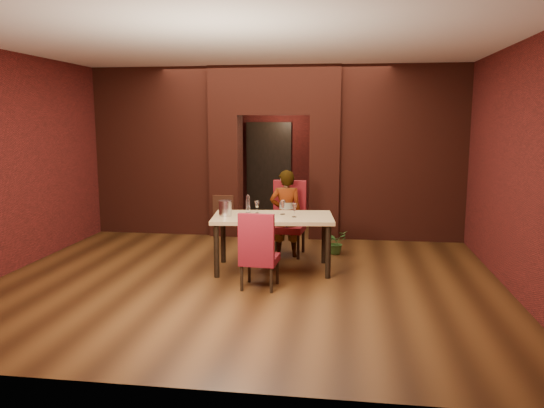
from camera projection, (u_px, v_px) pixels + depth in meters
The scene contains 25 objects.
floor at pixel (258, 262), 8.34m from camera, with size 8.00×8.00×0.00m, color #462811.
ceiling at pixel (257, 52), 7.83m from camera, with size 7.00×8.00×0.04m, color silver.
wall_back at pixel (287, 147), 12.00m from camera, with size 7.00×0.04×3.20m, color maroon.
wall_front at pixel (172, 199), 4.17m from camera, with size 7.00×0.04×3.20m, color maroon.
wall_left at pixel (44, 158), 8.57m from camera, with size 0.04×8.00×3.20m, color maroon.
wall_right at pixel (497, 163), 7.60m from camera, with size 0.04×8.00×3.20m, color maroon.
pillar_left at pixel (226, 175), 10.24m from camera, with size 0.55×0.55×2.30m, color maroon.
pillar_right at pixel (325, 177), 9.98m from camera, with size 0.55×0.55×2.30m, color maroon.
lintel at pixel (275, 91), 9.86m from camera, with size 2.45×0.55×0.90m, color maroon.
wing_wall_left at pixel (156, 151), 10.37m from camera, with size 2.27×0.35×3.20m, color maroon.
wing_wall_right at pixel (402, 154), 9.71m from camera, with size 2.27×0.35×3.20m, color maroon.
vent_panel at pixel (223, 208), 10.05m from camera, with size 0.40×0.03×0.50m, color #A4502F.
rear_door at pixel (269, 171), 12.08m from camera, with size 0.90×0.08×2.10m, color black.
rear_door_frame at pixel (269, 171), 12.04m from camera, with size 1.02×0.04×2.22m, color black.
dining_table at pixel (273, 243), 7.85m from camera, with size 1.75×0.98×0.82m, color tan.
chair_far at pixel (287, 219), 8.70m from camera, with size 0.55×0.55×1.22m, color maroon.
chair_near at pixel (260, 250), 7.01m from camera, with size 0.47×0.47×1.03m, color maroon.
person_seated at pixel (286, 214), 8.59m from camera, with size 0.52×0.34×1.43m, color white.
wine_glass_a at pixel (257, 207), 8.00m from camera, with size 0.07×0.07×0.18m, color silver, non-canonical shape.
wine_glass_b at pixel (283, 207), 7.89m from camera, with size 0.09×0.09×0.21m, color white, non-canonical shape.
wine_glass_c at pixel (294, 210), 7.66m from camera, with size 0.08×0.08×0.20m, color white, non-canonical shape.
tasting_sheet at pixel (256, 219), 7.54m from camera, with size 0.26×0.19×0.00m, color silver.
wine_bucket at pixel (225, 208), 7.74m from camera, with size 0.19×0.19×0.23m, color silver.
water_bottle at pixel (248, 204), 8.03m from camera, with size 0.06×0.06×0.27m, color white.
potted_plant at pixel (336, 242), 8.83m from camera, with size 0.35×0.31×0.39m, color #336126.
Camera 1 is at (1.36, -7.98, 2.22)m, focal length 35.00 mm.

